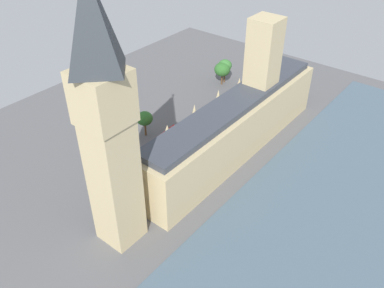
{
  "coord_description": "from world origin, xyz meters",
  "views": [
    {
      "loc": [
        -49.05,
        76.38,
        65.71
      ],
      "look_at": [
        1.0,
        13.89,
        8.48
      ],
      "focal_mm": 37.85,
      "sensor_mm": 36.0,
      "label": 1
    }
  ],
  "objects_px": {
    "pedestrian_trailing": "(235,114)",
    "plane_tree_leading": "(145,119)",
    "double_decker_bus_corner": "(236,95)",
    "parliament_building": "(237,120)",
    "pedestrian_by_river_gate": "(141,184)",
    "clock_tower": "(106,121)",
    "car_blue_midblock": "(128,170)",
    "double_decker_bus_opposite_hall": "(166,141)",
    "car_yellow_cab_under_trees": "(209,112)",
    "plane_tree_far_end": "(222,69)",
    "car_white_kerbside": "(199,127)",
    "street_lamp_slot_10": "(130,131)",
    "plane_tree_near_tower": "(225,66)"
  },
  "relations": [
    {
      "from": "double_decker_bus_opposite_hall",
      "to": "pedestrian_trailing",
      "type": "relative_size",
      "value": 6.57
    },
    {
      "from": "parliament_building",
      "to": "car_white_kerbside",
      "type": "bearing_deg",
      "value": -2.65
    },
    {
      "from": "double_decker_bus_corner",
      "to": "plane_tree_far_end",
      "type": "distance_m",
      "value": 13.69
    },
    {
      "from": "car_blue_midblock",
      "to": "double_decker_bus_opposite_hall",
      "type": "bearing_deg",
      "value": -97.21
    },
    {
      "from": "clock_tower",
      "to": "pedestrian_by_river_gate",
      "type": "relative_size",
      "value": 36.11
    },
    {
      "from": "double_decker_bus_corner",
      "to": "double_decker_bus_opposite_hall",
      "type": "bearing_deg",
      "value": -90.6
    },
    {
      "from": "plane_tree_near_tower",
      "to": "plane_tree_leading",
      "type": "bearing_deg",
      "value": 92.16
    },
    {
      "from": "car_white_kerbside",
      "to": "pedestrian_by_river_gate",
      "type": "xyz_separation_m",
      "value": [
        -4.34,
        28.41,
        -0.2
      ]
    },
    {
      "from": "pedestrian_by_river_gate",
      "to": "plane_tree_leading",
      "type": "bearing_deg",
      "value": -84.37
    },
    {
      "from": "clock_tower",
      "to": "car_blue_midblock",
      "type": "height_order",
      "value": "clock_tower"
    },
    {
      "from": "plane_tree_near_tower",
      "to": "plane_tree_far_end",
      "type": "distance_m",
      "value": 1.99
    },
    {
      "from": "double_decker_bus_corner",
      "to": "car_blue_midblock",
      "type": "xyz_separation_m",
      "value": [
        1.19,
        46.94,
        -1.75
      ]
    },
    {
      "from": "pedestrian_by_river_gate",
      "to": "plane_tree_leading",
      "type": "distance_m",
      "value": 22.8
    },
    {
      "from": "parliament_building",
      "to": "street_lamp_slot_10",
      "type": "relative_size",
      "value": 10.09
    },
    {
      "from": "pedestrian_by_river_gate",
      "to": "plane_tree_far_end",
      "type": "distance_m",
      "value": 58.94
    },
    {
      "from": "double_decker_bus_corner",
      "to": "plane_tree_far_end",
      "type": "relative_size",
      "value": 1.31
    },
    {
      "from": "car_yellow_cab_under_trees",
      "to": "plane_tree_far_end",
      "type": "distance_m",
      "value": 21.55
    },
    {
      "from": "clock_tower",
      "to": "double_decker_bus_corner",
      "type": "bearing_deg",
      "value": -78.43
    },
    {
      "from": "plane_tree_far_end",
      "to": "plane_tree_leading",
      "type": "bearing_deg",
      "value": 91.95
    },
    {
      "from": "car_yellow_cab_under_trees",
      "to": "pedestrian_by_river_gate",
      "type": "relative_size",
      "value": 3.12
    },
    {
      "from": "clock_tower",
      "to": "pedestrian_trailing",
      "type": "bearing_deg",
      "value": -81.75
    },
    {
      "from": "pedestrian_trailing",
      "to": "plane_tree_near_tower",
      "type": "xyz_separation_m",
      "value": [
        15.79,
        -16.49,
        5.66
      ]
    },
    {
      "from": "clock_tower",
      "to": "car_yellow_cab_under_trees",
      "type": "distance_m",
      "value": 59.72
    },
    {
      "from": "car_white_kerbside",
      "to": "double_decker_bus_opposite_hall",
      "type": "xyz_separation_m",
      "value": [
        1.26,
        12.97,
        1.75
      ]
    },
    {
      "from": "pedestrian_by_river_gate",
      "to": "car_blue_midblock",
      "type": "bearing_deg",
      "value": -51.41
    },
    {
      "from": "clock_tower",
      "to": "pedestrian_trailing",
      "type": "distance_m",
      "value": 62.39
    },
    {
      "from": "street_lamp_slot_10",
      "to": "car_blue_midblock",
      "type": "bearing_deg",
      "value": 132.23
    },
    {
      "from": "parliament_building",
      "to": "car_yellow_cab_under_trees",
      "type": "height_order",
      "value": "parliament_building"
    },
    {
      "from": "double_decker_bus_opposite_hall",
      "to": "car_yellow_cab_under_trees",
      "type": "bearing_deg",
      "value": -88.31
    },
    {
      "from": "pedestrian_trailing",
      "to": "street_lamp_slot_10",
      "type": "xyz_separation_m",
      "value": [
        14.16,
        30.96,
        3.84
      ]
    },
    {
      "from": "pedestrian_trailing",
      "to": "plane_tree_leading",
      "type": "distance_m",
      "value": 29.23
    },
    {
      "from": "double_decker_bus_opposite_hall",
      "to": "plane_tree_near_tower",
      "type": "bearing_deg",
      "value": -78.89
    },
    {
      "from": "double_decker_bus_corner",
      "to": "plane_tree_leading",
      "type": "height_order",
      "value": "plane_tree_leading"
    },
    {
      "from": "double_decker_bus_corner",
      "to": "parliament_building",
      "type": "bearing_deg",
      "value": -55.86
    },
    {
      "from": "street_lamp_slot_10",
      "to": "double_decker_bus_opposite_hall",
      "type": "bearing_deg",
      "value": -153.23
    },
    {
      "from": "double_decker_bus_opposite_hall",
      "to": "plane_tree_leading",
      "type": "distance_m",
      "value": 9.59
    },
    {
      "from": "parliament_building",
      "to": "clock_tower",
      "type": "bearing_deg",
      "value": 88.1
    },
    {
      "from": "pedestrian_trailing",
      "to": "plane_tree_leading",
      "type": "bearing_deg",
      "value": -122.38
    },
    {
      "from": "pedestrian_by_river_gate",
      "to": "plane_tree_far_end",
      "type": "height_order",
      "value": "plane_tree_far_end"
    },
    {
      "from": "double_decker_bus_corner",
      "to": "plane_tree_leading",
      "type": "xyz_separation_m",
      "value": [
        9.51,
        31.95,
        2.94
      ]
    },
    {
      "from": "parliament_building",
      "to": "pedestrian_by_river_gate",
      "type": "height_order",
      "value": "parliament_building"
    },
    {
      "from": "pedestrian_by_river_gate",
      "to": "plane_tree_far_end",
      "type": "relative_size",
      "value": 0.19
    },
    {
      "from": "pedestrian_trailing",
      "to": "plane_tree_leading",
      "type": "relative_size",
      "value": 0.21
    },
    {
      "from": "double_decker_bus_opposite_hall",
      "to": "pedestrian_trailing",
      "type": "xyz_separation_m",
      "value": [
        -5.19,
        -26.43,
        -1.91
      ]
    },
    {
      "from": "car_blue_midblock",
      "to": "double_decker_bus_corner",
      "type": "bearing_deg",
      "value": -95.66
    },
    {
      "from": "clock_tower",
      "to": "car_white_kerbside",
      "type": "xyz_separation_m",
      "value": [
        11.95,
        -41.81,
        -27.66
      ]
    },
    {
      "from": "pedestrian_trailing",
      "to": "double_decker_bus_corner",
      "type": "bearing_deg",
      "value": 121.58
    },
    {
      "from": "double_decker_bus_corner",
      "to": "pedestrian_trailing",
      "type": "distance_m",
      "value": 8.56
    },
    {
      "from": "parliament_building",
      "to": "plane_tree_far_end",
      "type": "xyz_separation_m",
      "value": [
        24.95,
        -28.73,
        -3.19
      ]
    },
    {
      "from": "plane_tree_leading",
      "to": "plane_tree_near_tower",
      "type": "bearing_deg",
      "value": -87.84
    }
  ]
}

